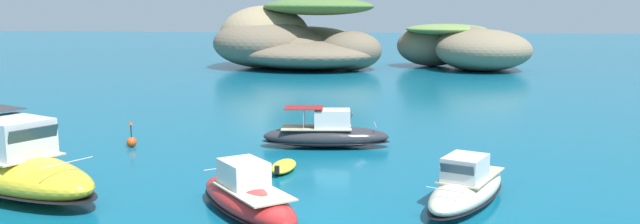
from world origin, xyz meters
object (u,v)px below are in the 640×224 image
(islet_large, at_px, (291,42))
(motorboat_cream, at_px, (467,187))
(islet_small, at_px, (468,48))
(motorboat_yellow, at_px, (8,168))
(motorboat_red, at_px, (247,197))
(dinghy_tender, at_px, (284,166))
(channel_buoy, at_px, (132,141))
(motorboat_charcoal, at_px, (327,134))

(islet_large, bearing_deg, motorboat_cream, -73.30)
(islet_large, xyz_separation_m, islet_small, (23.77, 0.35, -0.52))
(motorboat_yellow, bearing_deg, motorboat_red, -7.72)
(dinghy_tender, xyz_separation_m, channel_buoy, (-9.53, 4.07, 0.11))
(motorboat_yellow, xyz_separation_m, dinghy_tender, (10.80, 5.16, -0.86))
(motorboat_charcoal, relative_size, dinghy_tender, 2.64)
(islet_large, distance_m, motorboat_yellow, 61.08)
(motorboat_charcoal, relative_size, motorboat_yellow, 0.66)
(islet_small, bearing_deg, motorboat_cream, -95.46)
(motorboat_charcoal, xyz_separation_m, dinghy_tender, (-1.39, -5.56, -0.50))
(islet_large, height_order, motorboat_charcoal, islet_large)
(dinghy_tender, bearing_deg, channel_buoy, 156.86)
(dinghy_tender, height_order, channel_buoy, channel_buoy)
(islet_large, bearing_deg, dinghy_tender, -80.06)
(motorboat_charcoal, xyz_separation_m, motorboat_yellow, (-12.19, -10.71, 0.36))
(islet_small, height_order, channel_buoy, islet_small)
(motorboat_red, distance_m, dinghy_tender, 6.63)
(motorboat_cream, bearing_deg, dinghy_tender, 153.26)
(motorboat_yellow, bearing_deg, dinghy_tender, 25.52)
(motorboat_red, bearing_deg, motorboat_charcoal, 83.05)
(channel_buoy, bearing_deg, motorboat_yellow, -97.87)
(motorboat_cream, relative_size, channel_buoy, 4.78)
(islet_small, xyz_separation_m, motorboat_cream, (-5.77, -60.37, -2.11))
(motorboat_yellow, distance_m, channel_buoy, 9.35)
(dinghy_tender, bearing_deg, motorboat_cream, -26.74)
(motorboat_charcoal, distance_m, dinghy_tender, 5.75)
(dinghy_tender, bearing_deg, islet_small, 76.04)
(motorboat_charcoal, relative_size, channel_buoy, 5.02)
(channel_buoy, bearing_deg, islet_small, 65.74)
(islet_small, bearing_deg, channel_buoy, -114.26)
(motorboat_red, relative_size, motorboat_yellow, 0.58)
(islet_small, relative_size, motorboat_charcoal, 2.72)
(motorboat_cream, height_order, motorboat_charcoal, motorboat_charcoal)
(islet_large, xyz_separation_m, dinghy_tender, (9.79, -55.88, -3.08))
(motorboat_cream, height_order, dinghy_tender, motorboat_cream)
(channel_buoy, bearing_deg, motorboat_red, -48.56)
(motorboat_red, bearing_deg, channel_buoy, 131.44)
(islet_large, distance_m, dinghy_tender, 56.81)
(islet_small, xyz_separation_m, dinghy_tender, (-13.98, -56.23, -2.56))
(islet_large, bearing_deg, motorboat_yellow, -90.95)
(islet_large, xyz_separation_m, motorboat_red, (9.69, -62.49, -2.63))
(motorboat_cream, bearing_deg, motorboat_red, -163.44)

